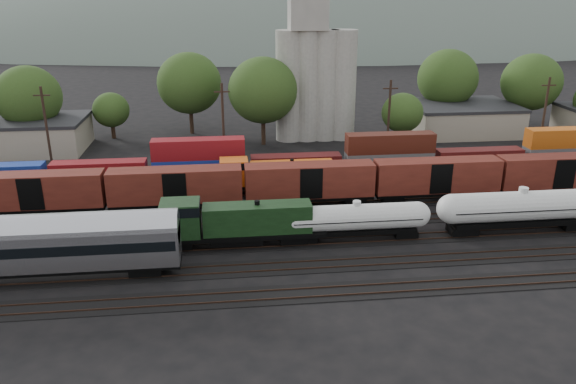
{
  "coord_description": "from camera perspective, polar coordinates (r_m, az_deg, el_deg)",
  "views": [
    {
      "loc": [
        -11.68,
        -56.18,
        24.45
      ],
      "look_at": [
        -5.06,
        2.0,
        3.0
      ],
      "focal_mm": 35.0,
      "sensor_mm": 36.0,
      "label": 1
    }
  ],
  "objects": [
    {
      "name": "tracks",
      "position": [
        62.35,
        4.84,
        -3.0
      ],
      "size": [
        180.0,
        33.2,
        0.2
      ],
      "color": "black",
      "rests_on": "ground"
    },
    {
      "name": "green_locomotive",
      "position": [
        55.62,
        -6.33,
        -3.05
      ],
      "size": [
        17.81,
        3.14,
        4.71
      ],
      "color": "black",
      "rests_on": "ground"
    },
    {
      "name": "orange_locomotive",
      "position": [
        69.93,
        -1.97,
        1.77
      ],
      "size": [
        17.16,
        2.86,
        4.29
      ],
      "color": "black",
      "rests_on": "ground"
    },
    {
      "name": "grain_silo",
      "position": [
        94.31,
        2.76,
        12.05
      ],
      "size": [
        13.4,
        5.0,
        29.0
      ],
      "color": "#9F9D92",
      "rests_on": "ground"
    },
    {
      "name": "tank_car_a",
      "position": [
        57.17,
        6.94,
        -2.71
      ],
      "size": [
        15.38,
        2.75,
        4.03
      ],
      "color": "silver",
      "rests_on": "ground"
    },
    {
      "name": "passenger_coach",
      "position": [
        53.61,
        -25.11,
        -4.77
      ],
      "size": [
        26.23,
        3.24,
        5.96
      ],
      "color": "silver",
      "rests_on": "ground"
    },
    {
      "name": "container_wall",
      "position": [
        75.29,
        2.14,
        3.15
      ],
      "size": [
        160.0,
        2.6,
        5.8
      ],
      "color": "black",
      "rests_on": "ground"
    },
    {
      "name": "boxcar_string",
      "position": [
        67.03,
        8.72,
        1.32
      ],
      "size": [
        153.6,
        2.9,
        4.2
      ],
      "color": "black",
      "rests_on": "ground"
    },
    {
      "name": "tree_band",
      "position": [
        95.85,
        1.38,
        10.1
      ],
      "size": [
        162.22,
        21.51,
        14.19
      ],
      "color": "black",
      "rests_on": "ground"
    },
    {
      "name": "ground",
      "position": [
        62.37,
        4.83,
        -3.04
      ],
      "size": [
        600.0,
        600.0,
        0.0
      ],
      "primitive_type": "plane",
      "color": "black"
    },
    {
      "name": "utility_poles",
      "position": [
        81.12,
        1.96,
        7.11
      ],
      "size": [
        122.2,
        0.36,
        12.0
      ],
      "color": "black",
      "rests_on": "ground"
    },
    {
      "name": "industrial_sheds",
      "position": [
        95.78,
        4.73,
        6.84
      ],
      "size": [
        119.38,
        17.26,
        5.1
      ],
      "color": "#9E937F",
      "rests_on": "ground"
    },
    {
      "name": "distant_hills",
      "position": [
        321.35,
        -0.08,
        12.06
      ],
      "size": [
        860.0,
        286.0,
        130.0
      ],
      "color": "#59665B",
      "rests_on": "ground"
    },
    {
      "name": "tank_car_b",
      "position": [
        63.28,
        22.58,
        -1.49
      ],
      "size": [
        18.13,
        3.25,
        4.75
      ],
      "color": "silver",
      "rests_on": "ground"
    }
  ]
}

